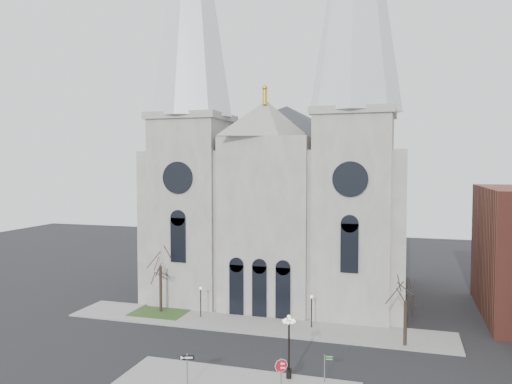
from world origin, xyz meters
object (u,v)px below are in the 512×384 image
(stop_sign, at_px, (281,370))
(street_name_sign, at_px, (326,366))
(one_way_sign, at_px, (187,364))
(globe_lamp, at_px, (289,338))

(stop_sign, distance_m, street_name_sign, 4.26)
(stop_sign, distance_m, one_way_sign, 7.06)
(stop_sign, bearing_deg, globe_lamp, 79.64)
(stop_sign, xyz_separation_m, globe_lamp, (-0.16, 3.13, 1.15))
(street_name_sign, bearing_deg, one_way_sign, -171.79)
(stop_sign, relative_size, street_name_sign, 1.31)
(one_way_sign, height_order, street_name_sign, one_way_sign)
(globe_lamp, bearing_deg, one_way_sign, -153.51)
(globe_lamp, bearing_deg, street_name_sign, 3.03)
(one_way_sign, bearing_deg, stop_sign, -18.02)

